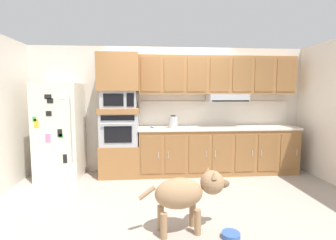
{
  "coord_description": "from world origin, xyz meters",
  "views": [
    {
      "loc": [
        -0.43,
        -4.01,
        1.55
      ],
      "look_at": [
        -0.11,
        0.1,
        1.13
      ],
      "focal_mm": 26.56,
      "sensor_mm": 36.0,
      "label": 1
    }
  ],
  "objects_px": {
    "built_in_oven": "(120,129)",
    "dog_food_bowl": "(231,235)",
    "refrigerator": "(60,131)",
    "microwave": "(119,100)",
    "electric_kettle": "(173,122)",
    "screwdriver": "(153,127)",
    "dog": "(187,192)"
  },
  "relations": [
    {
      "from": "refrigerator",
      "to": "dog_food_bowl",
      "type": "height_order",
      "value": "refrigerator"
    },
    {
      "from": "screwdriver",
      "to": "dog_food_bowl",
      "type": "distance_m",
      "value": 2.49
    },
    {
      "from": "built_in_oven",
      "to": "dog_food_bowl",
      "type": "distance_m",
      "value": 2.81
    },
    {
      "from": "refrigerator",
      "to": "dog_food_bowl",
      "type": "distance_m",
      "value": 3.45
    },
    {
      "from": "refrigerator",
      "to": "screwdriver",
      "type": "xyz_separation_m",
      "value": [
        1.71,
        -0.01,
        0.05
      ]
    },
    {
      "from": "electric_kettle",
      "to": "built_in_oven",
      "type": "bearing_deg",
      "value": 177.34
    },
    {
      "from": "microwave",
      "to": "dog",
      "type": "bearing_deg",
      "value": -64.87
    },
    {
      "from": "screwdriver",
      "to": "built_in_oven",
      "type": "bearing_deg",
      "value": 172.53
    },
    {
      "from": "refrigerator",
      "to": "microwave",
      "type": "xyz_separation_m",
      "value": [
        1.09,
        0.07,
        0.58
      ]
    },
    {
      "from": "microwave",
      "to": "screwdriver",
      "type": "height_order",
      "value": "microwave"
    },
    {
      "from": "electric_kettle",
      "to": "microwave",
      "type": "bearing_deg",
      "value": 177.34
    },
    {
      "from": "electric_kettle",
      "to": "dog_food_bowl",
      "type": "height_order",
      "value": "electric_kettle"
    },
    {
      "from": "refrigerator",
      "to": "built_in_oven",
      "type": "bearing_deg",
      "value": 3.56
    },
    {
      "from": "refrigerator",
      "to": "dog_food_bowl",
      "type": "relative_size",
      "value": 8.8
    },
    {
      "from": "microwave",
      "to": "electric_kettle",
      "type": "bearing_deg",
      "value": -2.66
    },
    {
      "from": "dog_food_bowl",
      "to": "refrigerator",
      "type": "bearing_deg",
      "value": 138.99
    },
    {
      "from": "electric_kettle",
      "to": "dog_food_bowl",
      "type": "xyz_separation_m",
      "value": [
        0.41,
        -2.21,
        -1.0
      ]
    },
    {
      "from": "microwave",
      "to": "screwdriver",
      "type": "distance_m",
      "value": 0.82
    },
    {
      "from": "built_in_oven",
      "to": "screwdriver",
      "type": "distance_m",
      "value": 0.63
    },
    {
      "from": "microwave",
      "to": "dog_food_bowl",
      "type": "height_order",
      "value": "microwave"
    },
    {
      "from": "built_in_oven",
      "to": "dog",
      "type": "distance_m",
      "value": 2.34
    },
    {
      "from": "built_in_oven",
      "to": "dog_food_bowl",
      "type": "bearing_deg",
      "value": -57.65
    },
    {
      "from": "screwdriver",
      "to": "electric_kettle",
      "type": "height_order",
      "value": "electric_kettle"
    },
    {
      "from": "refrigerator",
      "to": "screwdriver",
      "type": "height_order",
      "value": "refrigerator"
    },
    {
      "from": "refrigerator",
      "to": "screwdriver",
      "type": "distance_m",
      "value": 1.71
    },
    {
      "from": "built_in_oven",
      "to": "microwave",
      "type": "xyz_separation_m",
      "value": [
        0.0,
        -0.0,
        0.56
      ]
    },
    {
      "from": "dog",
      "to": "refrigerator",
      "type": "bearing_deg",
      "value": 127.99
    },
    {
      "from": "refrigerator",
      "to": "built_in_oven",
      "type": "relative_size",
      "value": 2.51
    },
    {
      "from": "refrigerator",
      "to": "dog",
      "type": "bearing_deg",
      "value": -44.28
    },
    {
      "from": "electric_kettle",
      "to": "dog",
      "type": "xyz_separation_m",
      "value": [
        -0.04,
        -2.04,
        -0.58
      ]
    },
    {
      "from": "dog_food_bowl",
      "to": "built_in_oven",
      "type": "bearing_deg",
      "value": 122.35
    },
    {
      "from": "refrigerator",
      "to": "microwave",
      "type": "relative_size",
      "value": 2.73
    }
  ]
}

